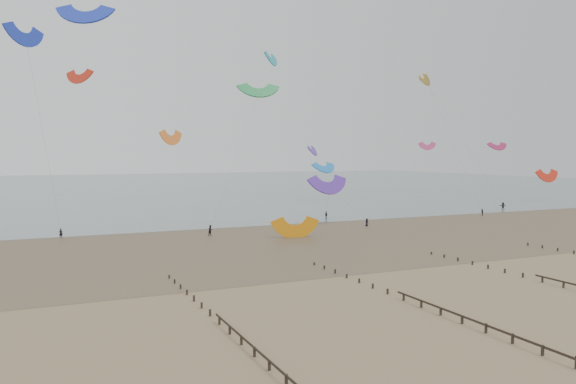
# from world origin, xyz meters

# --- Properties ---
(ground) EXTENTS (500.00, 500.00, 0.00)m
(ground) POSITION_xyz_m (0.00, 0.00, 0.00)
(ground) COLOR brown
(ground) RESTS_ON ground
(sea_and_shore) EXTENTS (500.00, 665.00, 0.03)m
(sea_and_shore) POSITION_xyz_m (-4.08, 34.40, 0.01)
(sea_and_shore) COLOR #475654
(sea_and_shore) RESTS_ON ground
(groynes) EXTENTS (72.16, 50.16, 1.00)m
(groynes) POSITION_xyz_m (4.00, -19.05, 0.47)
(groynes) COLOR black
(groynes) RESTS_ON ground
(kitesurfer_lead) EXTENTS (0.65, 0.49, 1.60)m
(kitesurfer_lead) POSITION_xyz_m (-23.59, 49.04, 0.80)
(kitesurfer_lead) COLOR black
(kitesurfer_lead) RESTS_ON ground
(kitesurfers) EXTENTS (149.98, 14.59, 1.88)m
(kitesurfers) POSITION_xyz_m (38.86, 49.30, 0.87)
(kitesurfers) COLOR black
(kitesurfers) RESTS_ON ground
(grounded_kite) EXTENTS (7.50, 6.19, 3.78)m
(grounded_kite) POSITION_xyz_m (11.72, 34.00, 0.00)
(grounded_kite) COLOR orange
(grounded_kite) RESTS_ON ground
(kites_airborne) EXTENTS (251.29, 112.54, 36.94)m
(kites_airborne) POSITION_xyz_m (-10.83, 87.56, 20.91)
(kites_airborne) COLOR #572BA6
(kites_airborne) RESTS_ON ground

